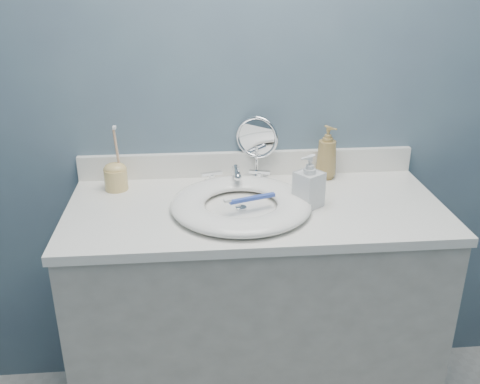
{
  "coord_description": "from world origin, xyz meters",
  "views": [
    {
      "loc": [
        -0.19,
        -0.59,
        1.61
      ],
      "look_at": [
        -0.05,
        0.94,
        0.94
      ],
      "focal_mm": 40.0,
      "sensor_mm": 36.0,
      "label": 1
    }
  ],
  "objects": [
    {
      "name": "makeup_mirror",
      "position": [
        0.03,
        1.21,
        1.01
      ],
      "size": [
        0.15,
        0.09,
        0.23
      ],
      "rotation": [
        0.0,
        0.0,
        -0.38
      ],
      "color": "silver",
      "rests_on": "countertop"
    },
    {
      "name": "vanity_cabinet",
      "position": [
        0.0,
        0.97,
        0.42
      ],
      "size": [
        1.2,
        0.55,
        0.85
      ],
      "primitive_type": "cube",
      "color": "#BCB6AC",
      "rests_on": "ground"
    },
    {
      "name": "drain",
      "position": [
        -0.05,
        0.94,
        0.88
      ],
      "size": [
        0.04,
        0.04,
        0.01
      ],
      "primitive_type": "cylinder",
      "color": "silver",
      "rests_on": "countertop"
    },
    {
      "name": "toothbrush_holder",
      "position": [
        -0.46,
        1.14,
        0.93
      ],
      "size": [
        0.08,
        0.08,
        0.23
      ],
      "rotation": [
        0.0,
        0.0,
        -0.41
      ],
      "color": "#DBB96D",
      "rests_on": "countertop"
    },
    {
      "name": "countertop",
      "position": [
        0.0,
        0.97,
        0.86
      ],
      "size": [
        1.22,
        0.57,
        0.03
      ],
      "primitive_type": "cube",
      "color": "white",
      "rests_on": "vanity_cabinet"
    },
    {
      "name": "faucet",
      "position": [
        -0.05,
        1.14,
        0.91
      ],
      "size": [
        0.25,
        0.13,
        0.07
      ],
      "color": "silver",
      "rests_on": "countertop"
    },
    {
      "name": "toothbrush_lying",
      "position": [
        -0.02,
        0.93,
        0.92
      ],
      "size": [
        0.17,
        0.07,
        0.02
      ],
      "rotation": [
        0.0,
        0.0,
        0.34
      ],
      "color": "#314BAF",
      "rests_on": "basin"
    },
    {
      "name": "back_wall",
      "position": [
        0.0,
        1.25,
        1.2
      ],
      "size": [
        2.2,
        0.02,
        2.4
      ],
      "primitive_type": "cube",
      "color": "#4A5D70",
      "rests_on": "ground"
    },
    {
      "name": "basin",
      "position": [
        -0.05,
        0.94,
        0.9
      ],
      "size": [
        0.45,
        0.45,
        0.04
      ],
      "primitive_type": null,
      "color": "white",
      "rests_on": "countertop"
    },
    {
      "name": "soap_bottle_clear",
      "position": [
        0.17,
        0.95,
        0.97
      ],
      "size": [
        0.11,
        0.11,
        0.17
      ],
      "primitive_type": "imported",
      "rotation": [
        0.0,
        0.0,
        -0.96
      ],
      "color": "silver",
      "rests_on": "countertop"
    },
    {
      "name": "backsplash",
      "position": [
        0.0,
        1.24,
        0.93
      ],
      "size": [
        1.22,
        0.02,
        0.09
      ],
      "primitive_type": "cube",
      "color": "white",
      "rests_on": "countertop"
    },
    {
      "name": "soap_bottle_amber",
      "position": [
        0.28,
        1.19,
        0.98
      ],
      "size": [
        0.1,
        0.1,
        0.19
      ],
      "primitive_type": "imported",
      "rotation": [
        0.0,
        0.0,
        0.57
      ],
      "color": "olive",
      "rests_on": "countertop"
    }
  ]
}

